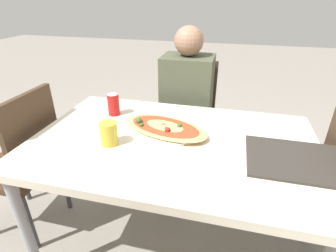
{
  "coord_description": "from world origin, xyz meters",
  "views": [
    {
      "loc": [
        0.24,
        -1.07,
        1.37
      ],
      "look_at": [
        -0.03,
        0.02,
        0.79
      ],
      "focal_mm": 28.0,
      "sensor_mm": 36.0,
      "label": 1
    }
  ],
  "objects": [
    {
      "name": "ground_plane",
      "position": [
        0.0,
        0.0,
        0.0
      ],
      "size": [
        14.0,
        14.0,
        0.0
      ],
      "primitive_type": "plane",
      "color": "gray"
    },
    {
      "name": "person_seated",
      "position": [
        -0.05,
        0.65,
        0.69
      ],
      "size": [
        0.34,
        0.3,
        1.18
      ],
      "rotation": [
        0.0,
        0.0,
        3.14
      ],
      "color": "#2D2D38",
      "rests_on": "ground_plane"
    },
    {
      "name": "chair_side_left",
      "position": [
        -0.87,
        -0.06,
        0.5
      ],
      "size": [
        0.4,
        0.4,
        0.91
      ],
      "rotation": [
        0.0,
        0.0,
        1.57
      ],
      "color": "#3F2D1E",
      "rests_on": "ground_plane"
    },
    {
      "name": "pizza_main",
      "position": [
        -0.06,
        0.07,
        0.75
      ],
      "size": [
        0.51,
        0.36,
        0.06
      ],
      "color": "white",
      "rests_on": "dining_table"
    },
    {
      "name": "chair_far_seated",
      "position": [
        -0.05,
        0.77,
        0.5
      ],
      "size": [
        0.4,
        0.4,
        0.91
      ],
      "rotation": [
        0.0,
        0.0,
        3.14
      ],
      "color": "#3F2D1E",
      "rests_on": "ground_plane"
    },
    {
      "name": "drink_glass",
      "position": [
        -0.28,
        -0.11,
        0.78
      ],
      "size": [
        0.08,
        0.08,
        0.11
      ],
      "color": "gold",
      "rests_on": "dining_table"
    },
    {
      "name": "soda_can",
      "position": [
        -0.4,
        0.2,
        0.79
      ],
      "size": [
        0.07,
        0.07,
        0.12
      ],
      "color": "red",
      "rests_on": "dining_table"
    },
    {
      "name": "dining_table",
      "position": [
        0.0,
        0.0,
        0.66
      ],
      "size": [
        1.37,
        0.87,
        0.73
      ],
      "color": "beige",
      "rests_on": "ground_plane"
    },
    {
      "name": "serving_tray",
      "position": [
        0.54,
        -0.05,
        0.74
      ],
      "size": [
        0.4,
        0.32,
        0.01
      ],
      "color": "#332D28",
      "rests_on": "dining_table"
    }
  ]
}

